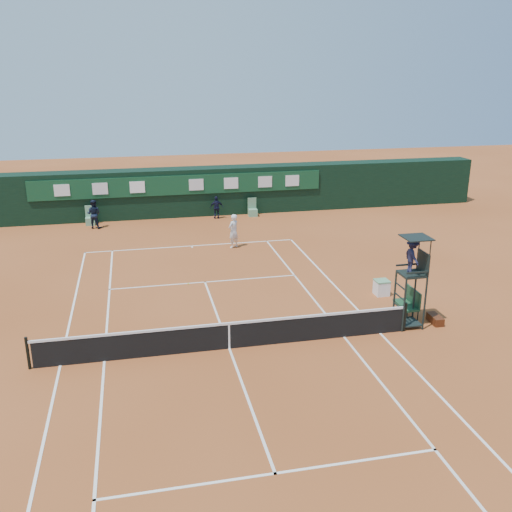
% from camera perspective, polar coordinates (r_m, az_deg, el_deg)
% --- Properties ---
extents(ground, '(90.00, 90.00, 0.00)m').
position_cam_1_polar(ground, '(19.59, -2.69, -9.23)').
color(ground, '#A55327').
rests_on(ground, ground).
extents(court_lines, '(11.05, 23.85, 0.01)m').
position_cam_1_polar(court_lines, '(19.59, -2.69, -9.21)').
color(court_lines, silver).
rests_on(court_lines, ground).
extents(tennis_net, '(12.90, 0.10, 1.10)m').
position_cam_1_polar(tennis_net, '(19.36, -2.71, -7.90)').
color(tennis_net, black).
rests_on(tennis_net, ground).
extents(back_wall, '(40.00, 1.65, 3.00)m').
position_cam_1_polar(back_wall, '(36.77, -7.68, 6.37)').
color(back_wall, black).
rests_on(back_wall, ground).
extents(linesman_chair_left, '(0.55, 0.50, 1.15)m').
position_cam_1_polar(linesman_chair_left, '(35.81, -16.23, 3.51)').
color(linesman_chair_left, '#649973').
rests_on(linesman_chair_left, ground).
extents(linesman_chair_right, '(0.55, 0.50, 1.15)m').
position_cam_1_polar(linesman_chair_right, '(36.45, -0.34, 4.51)').
color(linesman_chair_right, '#62966E').
rests_on(linesman_chair_right, ground).
extents(umpire_chair, '(0.96, 0.95, 3.42)m').
position_cam_1_polar(umpire_chair, '(20.99, 15.39, -0.67)').
color(umpire_chair, black).
rests_on(umpire_chair, ground).
extents(player_bench, '(0.56, 1.20, 1.10)m').
position_cam_1_polar(player_bench, '(22.53, 15.06, -4.39)').
color(player_bench, '#1A4125').
rests_on(player_bench, ground).
extents(tennis_bag, '(0.37, 0.81, 0.30)m').
position_cam_1_polar(tennis_bag, '(22.36, 17.48, -6.05)').
color(tennis_bag, black).
rests_on(tennis_bag, ground).
extents(cooler, '(0.57, 0.57, 0.65)m').
position_cam_1_polar(cooler, '(24.39, 12.45, -3.08)').
color(cooler, white).
rests_on(cooler, ground).
extents(tennis_ball, '(0.06, 0.06, 0.06)m').
position_cam_1_polar(tennis_ball, '(25.20, -6.78, -2.76)').
color(tennis_ball, '#D9F038').
rests_on(tennis_ball, ground).
extents(player, '(0.78, 0.75, 1.80)m').
position_cam_1_polar(player, '(29.88, -2.27, 2.51)').
color(player, silver).
rests_on(player, ground).
extents(ball_kid_left, '(1.00, 0.89, 1.71)m').
position_cam_1_polar(ball_kid_left, '(34.86, -15.91, 4.06)').
color(ball_kid_left, black).
rests_on(ball_kid_left, ground).
extents(ball_kid_right, '(0.84, 0.35, 1.43)m').
position_cam_1_polar(ball_kid_right, '(35.82, -3.96, 4.87)').
color(ball_kid_right, black).
rests_on(ball_kid_right, ground).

